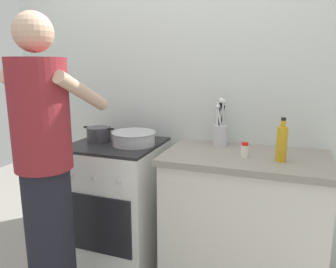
{
  "coord_description": "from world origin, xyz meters",
  "views": [
    {
      "loc": [
        0.75,
        -1.81,
        1.45
      ],
      "look_at": [
        0.05,
        0.12,
        1.0
      ],
      "focal_mm": 34.5,
      "sensor_mm": 36.0,
      "label": 1
    }
  ],
  "objects": [
    {
      "name": "person",
      "position": [
        -0.43,
        -0.48,
        0.86
      ],
      "size": [
        0.41,
        0.5,
        1.7
      ],
      "color": "black",
      "rests_on": "ground"
    },
    {
      "name": "back_wall",
      "position": [
        0.2,
        0.5,
        1.25
      ],
      "size": [
        3.2,
        0.1,
        2.5
      ],
      "color": "silver",
      "rests_on": "ground"
    },
    {
      "name": "spice_bottle",
      "position": [
        0.55,
        0.1,
        0.94
      ],
      "size": [
        0.04,
        0.04,
        0.09
      ],
      "color": "silver",
      "rests_on": "countertop"
    },
    {
      "name": "stove_range",
      "position": [
        -0.35,
        0.15,
        0.45
      ],
      "size": [
        0.6,
        0.62,
        0.9
      ],
      "color": "white",
      "rests_on": "ground"
    },
    {
      "name": "mixing_bowl",
      "position": [
        -0.21,
        0.14,
        0.95
      ],
      "size": [
        0.3,
        0.3,
        0.09
      ],
      "color": "#B7B7BC",
      "rests_on": "stove_range"
    },
    {
      "name": "countertop",
      "position": [
        0.55,
        0.15,
        0.45
      ],
      "size": [
        1.0,
        0.6,
        0.9
      ],
      "color": "silver",
      "rests_on": "ground"
    },
    {
      "name": "utensil_crock",
      "position": [
        0.35,
        0.33,
        1.0
      ],
      "size": [
        0.1,
        0.1,
        0.33
      ],
      "color": "silver",
      "rests_on": "countertop"
    },
    {
      "name": "pot",
      "position": [
        -0.49,
        0.15,
        0.95
      ],
      "size": [
        0.24,
        0.17,
        0.1
      ],
      "color": "#38383D",
      "rests_on": "stove_range"
    },
    {
      "name": "oil_bottle",
      "position": [
        0.75,
        0.08,
        1.01
      ],
      "size": [
        0.06,
        0.06,
        0.25
      ],
      "color": "gold",
      "rests_on": "countertop"
    }
  ]
}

